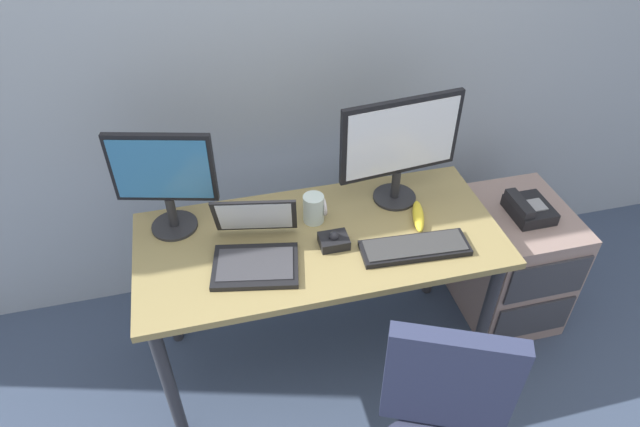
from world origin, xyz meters
TOP-DOWN VIEW (x-y plane):
  - ground_plane at (0.00, 0.00)m, footprint 8.00×8.00m
  - back_wall at (0.00, 0.67)m, footprint 6.00×0.10m
  - desk at (0.00, 0.00)m, footprint 1.41×0.64m
  - file_cabinet at (0.97, 0.09)m, footprint 0.42×0.53m
  - desk_phone at (0.96, 0.07)m, footprint 0.17×0.20m
  - monitor_main at (0.36, 0.16)m, footprint 0.50×0.18m
  - monitor_side at (-0.54, 0.20)m, footprint 0.38×0.18m
  - keyboard at (0.33, -0.16)m, footprint 0.42×0.16m
  - laptop at (-0.26, -0.05)m, footprint 0.36×0.37m
  - trackball_mouse at (0.04, -0.05)m, footprint 0.11×0.09m
  - coffee_mug at (-0.00, 0.11)m, footprint 0.09×0.08m
  - banana at (0.41, 0.01)m, footprint 0.10×0.19m

SIDE VIEW (x-z plane):
  - ground_plane at x=0.00m, z-range 0.00..0.00m
  - file_cabinet at x=0.97m, z-range 0.00..0.61m
  - desk_phone at x=0.96m, z-range 0.60..0.70m
  - desk at x=0.00m, z-range 0.28..1.03m
  - keyboard at x=0.33m, z-range 0.75..0.78m
  - banana at x=0.41m, z-range 0.75..0.79m
  - trackball_mouse at x=0.04m, z-range 0.74..0.81m
  - laptop at x=-0.26m, z-range 0.69..0.91m
  - coffee_mug at x=0.00m, z-range 0.75..0.87m
  - monitor_side at x=-0.54m, z-range 0.78..1.21m
  - monitor_main at x=0.36m, z-range 0.79..1.25m
  - back_wall at x=0.00m, z-range 0.00..2.80m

